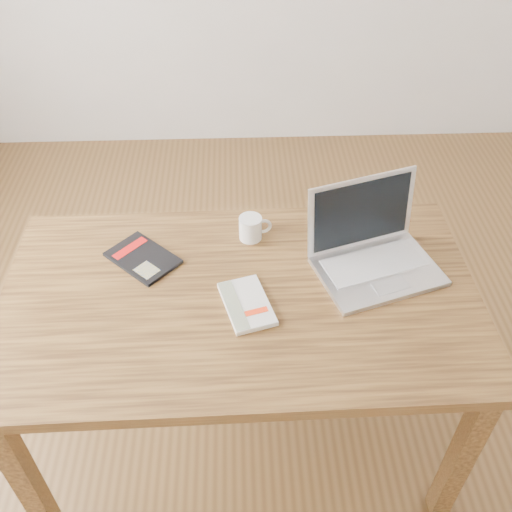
{
  "coord_description": "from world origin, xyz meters",
  "views": [
    {
      "loc": [
        -0.13,
        -1.36,
        2.0
      ],
      "look_at": [
        -0.08,
        -0.11,
        0.85
      ],
      "focal_mm": 40.0,
      "sensor_mm": 36.0,
      "label": 1
    }
  ],
  "objects_px": {
    "desk": "(241,314)",
    "coffee_mug": "(251,227)",
    "white_guidebook": "(247,304)",
    "black_guidebook": "(143,258)",
    "laptop": "(372,250)"
  },
  "relations": [
    {
      "from": "desk",
      "to": "coffee_mug",
      "type": "height_order",
      "value": "coffee_mug"
    },
    {
      "from": "white_guidebook",
      "to": "coffee_mug",
      "type": "bearing_deg",
      "value": 69.53
    },
    {
      "from": "desk",
      "to": "black_guidebook",
      "type": "xyz_separation_m",
      "value": [
        -0.31,
        0.17,
        0.1
      ]
    },
    {
      "from": "coffee_mug",
      "to": "white_guidebook",
      "type": "bearing_deg",
      "value": -103.32
    },
    {
      "from": "black_guidebook",
      "to": "laptop",
      "type": "xyz_separation_m",
      "value": [
        0.73,
        -0.04,
        0.05
      ]
    },
    {
      "from": "desk",
      "to": "black_guidebook",
      "type": "bearing_deg",
      "value": 150.84
    },
    {
      "from": "black_guidebook",
      "to": "desk",
      "type": "bearing_deg",
      "value": -75.17
    },
    {
      "from": "white_guidebook",
      "to": "desk",
      "type": "bearing_deg",
      "value": 94.45
    },
    {
      "from": "desk",
      "to": "laptop",
      "type": "height_order",
      "value": "laptop"
    },
    {
      "from": "desk",
      "to": "white_guidebook",
      "type": "distance_m",
      "value": 0.11
    },
    {
      "from": "laptop",
      "to": "coffee_mug",
      "type": "height_order",
      "value": "laptop"
    },
    {
      "from": "white_guidebook",
      "to": "black_guidebook",
      "type": "distance_m",
      "value": 0.39
    },
    {
      "from": "black_guidebook",
      "to": "coffee_mug",
      "type": "xyz_separation_m",
      "value": [
        0.35,
        0.1,
        0.04
      ]
    },
    {
      "from": "laptop",
      "to": "black_guidebook",
      "type": "bearing_deg",
      "value": 158.47
    },
    {
      "from": "desk",
      "to": "coffee_mug",
      "type": "distance_m",
      "value": 0.3
    }
  ]
}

